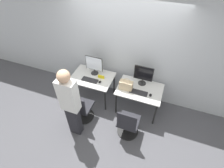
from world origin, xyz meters
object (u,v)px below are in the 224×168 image
Objects in this scene: mouse_left at (100,82)px; person_left at (70,103)px; monitor_right at (143,75)px; keyboard_left at (90,80)px; office_chair_left at (82,109)px; handbag at (126,85)px; office_chair_right at (128,124)px; monitor_left at (94,65)px; keyboard_right at (139,92)px; mouse_right at (150,95)px.

mouse_left is 0.05× the size of person_left.
monitor_right is (1.13, 1.33, -0.01)m from person_left.
keyboard_left is 1.03m from person_left.
handbag is (0.85, 0.65, 0.47)m from office_chair_left.
office_chair_right is (1.18, -0.65, -0.36)m from keyboard_left.
keyboard_left is 0.46× the size of office_chair_right.
keyboard_left is 1.35× the size of handbag.
person_left is (0.08, -1.28, 0.01)m from monitor_left.
monitor_right reaches higher than keyboard_left.
keyboard_right is 0.75m from office_chair_right.
monitor_left is 1.22× the size of keyboard_left.
person_left is (-0.17, -1.01, 0.27)m from mouse_left.
office_chair_left is 1.13m from office_chair_right.
keyboard_left is 0.91m from handbag.
mouse_left is 0.77m from office_chair_left.
mouse_right is (1.48, 0.01, 0.01)m from keyboard_left.
monitor_right is at bearing 39.77° from office_chair_left.
mouse_right is at bearing 65.70° from office_chair_right.
mouse_right is (1.40, 1.00, -0.27)m from person_left.
monitor_right is at bearing 15.57° from keyboard_left.
office_chair_right is at bearing -38.44° from monitor_left.
keyboard_right is at bearing -0.37° from mouse_left.
office_chair_left is at bearing -151.35° from keyboard_right.
monitor_left is 1.53m from mouse_right.
keyboard_left is at bearing -90.00° from monitor_left.
keyboard_left is at bearing -179.57° from mouse_right.
monitor_left is 1.22× the size of keyboard_right.
office_chair_left and office_chair_right have the same top height.
office_chair_left reaches higher than mouse_right.
keyboard_right is at bearing 87.37° from office_chair_right.
monitor_left is 1.63m from office_chair_right.
person_left is at bearing -128.80° from handbag.
handbag is at bearing 1.06° from mouse_left.
monitor_right is at bearing 45.32° from handbag.
monitor_right is at bearing 88.25° from office_chair_right.
mouse_left is at bearing 2.82° from keyboard_left.
office_chair_right reaches higher than keyboard_left.
handbag is at bearing 1.57° from keyboard_left.
handbag is at bearing -134.68° from monitor_right.
keyboard_right is 0.33m from handbag.
mouse_left is 1.00× the size of mouse_right.
keyboard_right is at bearing -3.35° from handbag.
handbag reaches higher than mouse_right.
monitor_left reaches higher than keyboard_left.
office_chair_left is 9.65× the size of mouse_right.
office_chair_left is at bearing -85.08° from keyboard_left.
person_left reaches higher than mouse_right.
person_left is 5.93× the size of handbag.
handbag reaches higher than keyboard_left.
person_left reaches higher than keyboard_right.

